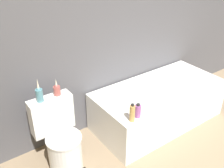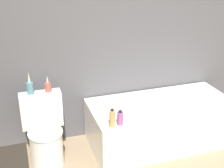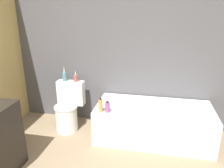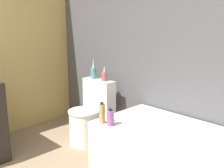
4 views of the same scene
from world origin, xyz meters
TOP-DOWN VIEW (x-y plane):
  - wall_back_tiled at (0.00, 2.34)m, footprint 6.40×0.06m
  - bathtub at (0.69, 1.90)m, footprint 1.66×0.79m
  - toilet at (-0.65, 1.94)m, footprint 0.44×0.50m
  - vase_gold at (-0.75, 2.09)m, footprint 0.07×0.07m
  - vase_silver at (-0.56, 2.10)m, footprint 0.07×0.07m
  - shampoo_bottle_tall at (-0.02, 1.58)m, footprint 0.06×0.06m
  - shampoo_bottle_short at (0.07, 1.60)m, footprint 0.06×0.06m

SIDE VIEW (x-z plane):
  - bathtub at x=0.69m, z-range 0.00..0.51m
  - toilet at x=-0.65m, z-range -0.05..0.70m
  - shampoo_bottle_short at x=0.07m, z-range 0.50..0.66m
  - shampoo_bottle_tall at x=-0.02m, z-range 0.50..0.71m
  - vase_silver at x=-0.56m, z-range 0.72..0.90m
  - vase_gold at x=-0.75m, z-range 0.71..0.95m
  - wall_back_tiled at x=0.00m, z-range 0.00..2.60m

